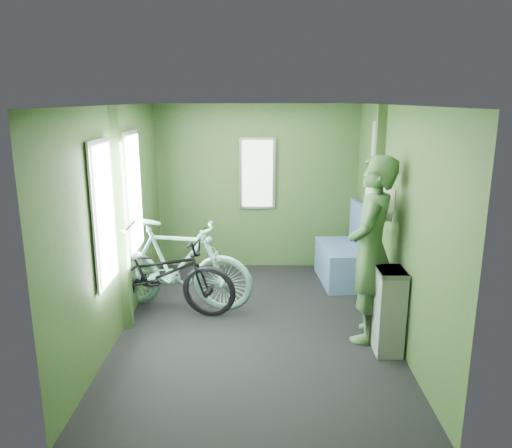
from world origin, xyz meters
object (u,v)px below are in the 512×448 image
Objects in this scene: waste_box at (389,311)px; bench_seat at (344,259)px; passenger at (371,250)px; bicycle_black at (160,312)px; bicycle_mint at (178,308)px.

bench_seat is (-0.11, 1.89, -0.11)m from waste_box.
bench_seat is (0.02, 1.59, -0.62)m from passenger.
bicycle_black is 2.55m from waste_box.
bicycle_black is at bearing -81.48° from passenger.
passenger is at bearing -98.57° from bicycle_mint.
passenger is 1.80× the size of bench_seat.
bicycle_mint is at bearing 155.57° from waste_box.
passenger reaches higher than bench_seat.
bench_seat is at bearing -56.25° from bicycle_mint.
waste_box is at bearing -91.17° from bench_seat.
waste_box is (2.36, -0.87, 0.41)m from bicycle_black.
bicycle_mint is 2.27m from bench_seat.
passenger reaches higher than waste_box.
waste_box reaches higher than bicycle_mint.
bicycle_mint is 1.72× the size of bench_seat.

